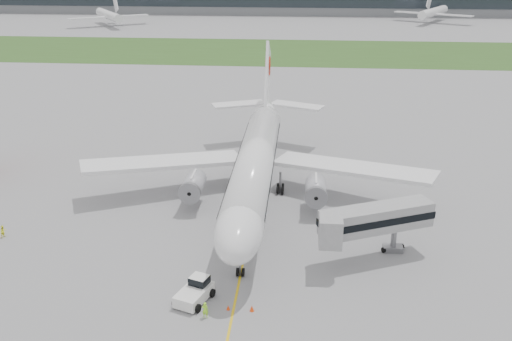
# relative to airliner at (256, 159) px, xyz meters

# --- Properties ---
(ground) EXTENTS (600.00, 600.00, 0.00)m
(ground) POSITION_rel_airliner_xyz_m (0.00, -4.87, -5.66)
(ground) COLOR #98989B
(ground) RESTS_ON ground
(apron_markings) EXTENTS (70.00, 70.00, 0.04)m
(apron_markings) POSITION_rel_airliner_xyz_m (0.00, -9.87, -5.66)
(apron_markings) COLOR yellow
(apron_markings) RESTS_ON ground
(grass_strip) EXTENTS (600.00, 50.00, 0.02)m
(grass_strip) POSITION_rel_airliner_xyz_m (0.00, 115.13, -5.65)
(grass_strip) COLOR #31541F
(grass_strip) RESTS_ON ground
(control_tower) EXTENTS (12.00, 12.00, 56.00)m
(control_tower) POSITION_rel_airliner_xyz_m (-90.00, 227.13, -5.66)
(control_tower) COLOR slate
(control_tower) RESTS_ON ground
(airliner) EXTENTS (48.13, 53.95, 17.88)m
(airliner) POSITION_rel_airliner_xyz_m (0.00, 0.00, 0.00)
(airliner) COLOR white
(airliner) RESTS_ON ground
(pushback_tug) EXTENTS (3.92, 4.74, 2.14)m
(pushback_tug) POSITION_rel_airliner_xyz_m (-3.90, -24.48, -4.67)
(pushback_tug) COLOR white
(pushback_tug) RESTS_ON ground
(jet_bridge) EXTENTS (13.08, 8.79, 6.34)m
(jet_bridge) POSITION_rel_airliner_xyz_m (13.62, -15.19, -0.97)
(jet_bridge) COLOR #A0A0A3
(jet_bridge) RESTS_ON ground
(safety_cone_left) EXTENTS (0.35, 0.35, 0.48)m
(safety_cone_left) POSITION_rel_airliner_xyz_m (-0.50, -25.89, -5.42)
(safety_cone_left) COLOR #FF420D
(safety_cone_left) RESTS_ON ground
(safety_cone_right) EXTENTS (0.44, 0.44, 0.61)m
(safety_cone_right) POSITION_rel_airliner_xyz_m (1.76, -25.92, -5.36)
(safety_cone_right) COLOR #FF420D
(safety_cone_right) RESTS_ON ground
(ground_crew_near) EXTENTS (0.62, 0.43, 1.64)m
(ground_crew_near) POSITION_rel_airliner_xyz_m (-2.47, -27.26, -4.84)
(ground_crew_near) COLOR #9FF528
(ground_crew_near) RESTS_ON ground
(ground_crew_far) EXTENTS (0.79, 0.89, 1.52)m
(ground_crew_far) POSITION_rel_airliner_xyz_m (-28.93, -13.74, -4.90)
(ground_crew_far) COLOR #FBFF2A
(ground_crew_far) RESTS_ON ground
(distant_aircraft_left) EXTENTS (44.63, 43.50, 12.92)m
(distant_aircraft_left) POSITION_rel_airliner_xyz_m (-77.19, 171.65, -5.66)
(distant_aircraft_left) COLOR white
(distant_aircraft_left) RESTS_ON ground
(distant_aircraft_right) EXTENTS (44.94, 43.38, 13.18)m
(distant_aircraft_right) POSITION_rel_airliner_xyz_m (62.26, 194.16, -5.66)
(distant_aircraft_right) COLOR white
(distant_aircraft_right) RESTS_ON ground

